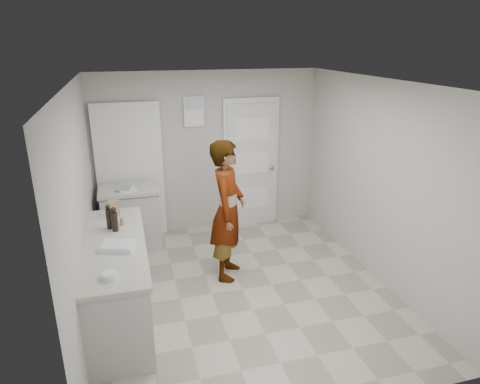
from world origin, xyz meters
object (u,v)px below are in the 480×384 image
object	(u,v)px
oil_cruet_b	(109,217)
baking_dish	(118,246)
spice_jar	(122,221)
oil_cruet_a	(114,220)
cake_mix_box	(114,208)
egg_bowl	(110,276)
person	(228,211)

from	to	relation	value
oil_cruet_b	baking_dish	world-z (taller)	oil_cruet_b
spice_jar	oil_cruet_b	world-z (taller)	oil_cruet_b
spice_jar	oil_cruet_a	xyz separation A→B (m)	(-0.08, -0.15, 0.09)
oil_cruet_b	cake_mix_box	bearing A→B (deg)	81.51
baking_dish	egg_bowl	world-z (taller)	baking_dish
cake_mix_box	egg_bowl	bearing A→B (deg)	-95.87
spice_jar	oil_cruet_b	xyz separation A→B (m)	(-0.14, -0.08, 0.09)
oil_cruet_a	oil_cruet_b	distance (m)	0.10
baking_dish	oil_cruet_a	bearing A→B (deg)	92.97
person	oil_cruet_a	world-z (taller)	person
person	egg_bowl	size ratio (longest dim) A/B	12.55
oil_cruet_b	egg_bowl	xyz separation A→B (m)	(0.01, -1.10, -0.11)
spice_jar	baking_dish	size ratio (longest dim) A/B	0.23
person	oil_cruet_b	distance (m)	1.44
spice_jar	oil_cruet_a	size ratio (longest dim) A/B	0.31
cake_mix_box	oil_cruet_b	xyz separation A→B (m)	(-0.05, -0.36, 0.04)
person	oil_cruet_a	distance (m)	1.39
person	cake_mix_box	bearing A→B (deg)	107.72
oil_cruet_b	egg_bowl	world-z (taller)	oil_cruet_b
oil_cruet_a	oil_cruet_b	bearing A→B (deg)	126.93
egg_bowl	oil_cruet_a	bearing A→B (deg)	87.12
egg_bowl	cake_mix_box	bearing A→B (deg)	88.19
oil_cruet_b	egg_bowl	bearing A→B (deg)	-89.59
cake_mix_box	egg_bowl	size ratio (longest dim) A/B	1.37
cake_mix_box	oil_cruet_b	distance (m)	0.37
spice_jar	cake_mix_box	bearing A→B (deg)	106.34
oil_cruet_b	person	bearing A→B (deg)	8.71
cake_mix_box	oil_cruet_b	bearing A→B (deg)	-102.56
spice_jar	egg_bowl	bearing A→B (deg)	-96.31
person	spice_jar	distance (m)	1.28
person	egg_bowl	bearing A→B (deg)	157.02
baking_dish	cake_mix_box	bearing A→B (deg)	91.84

